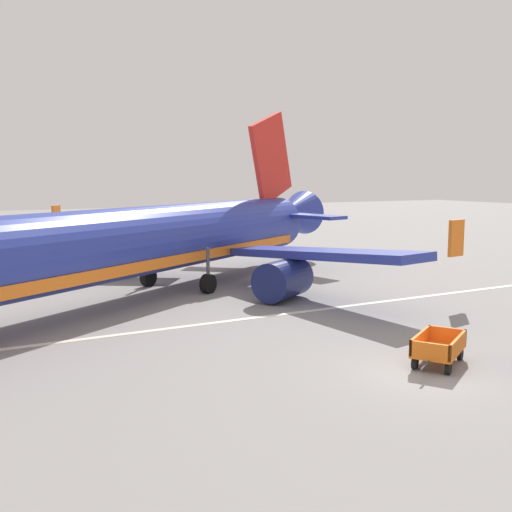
{
  "coord_description": "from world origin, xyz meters",
  "views": [
    {
      "loc": [
        -14.1,
        -14.57,
        6.62
      ],
      "look_at": [
        -0.55,
        10.69,
        2.8
      ],
      "focal_mm": 42.3,
      "sensor_mm": 36.0,
      "label": 1
    }
  ],
  "objects": [
    {
      "name": "baggage_cart_second_in_row",
      "position": [
        1.32,
        0.55,
        0.6
      ],
      "size": [
        3.41,
        2.5,
        1.07
      ],
      "color": "orange",
      "rests_on": "ground"
    },
    {
      "name": "apron_stripe",
      "position": [
        0.0,
        9.83,
        0.01
      ],
      "size": [
        120.0,
        0.36,
        0.01
      ],
      "primitive_type": "cube",
      "color": "silver",
      "rests_on": "ground"
    },
    {
      "name": "ground_plane",
      "position": [
        0.0,
        0.0,
        0.0
      ],
      "size": [
        220.0,
        220.0,
        0.0
      ],
      "primitive_type": "plane",
      "color": "gray"
    },
    {
      "name": "airplane",
      "position": [
        -2.98,
        17.5,
        3.05
      ],
      "size": [
        33.88,
        28.3,
        11.34
      ],
      "color": "#28389E",
      "rests_on": "ground"
    }
  ]
}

